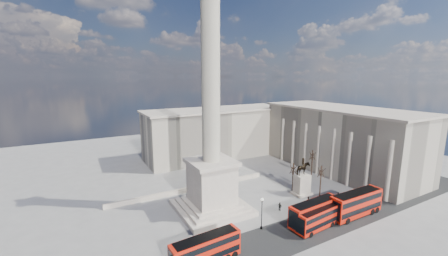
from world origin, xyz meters
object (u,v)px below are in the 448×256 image
red_bus_b (315,212)px  red_bus_d (356,203)px  red_bus_c (319,218)px  victorian_lamp (262,211)px  pedestrian_standing (308,200)px  pedestrian_crossing (280,206)px  pedestrian_walking (338,196)px  nelsons_column (211,150)px  red_bus_a (206,249)px  equestrian_statue (302,182)px

red_bus_b → red_bus_d: size_ratio=0.92×
red_bus_c → victorian_lamp: (-9.13, 4.94, 1.46)m
pedestrian_standing → pedestrian_crossing: pedestrian_crossing is taller
pedestrian_walking → pedestrian_crossing: pedestrian_crossing is taller
nelsons_column → red_bus_b: 22.95m
pedestrian_crossing → pedestrian_walking: bearing=-116.9°
red_bus_d → pedestrian_walking: (3.42, 6.90, -1.83)m
pedestrian_crossing → victorian_lamp: bearing=98.1°
red_bus_c → pedestrian_standing: red_bus_c is taller
nelsons_column → victorian_lamp: size_ratio=8.28×
victorian_lamp → pedestrian_crossing: size_ratio=3.33×
red_bus_a → pedestrian_standing: red_bus_a is taller
red_bus_a → pedestrian_standing: size_ratio=6.42×
nelsons_column → pedestrian_crossing: nelsons_column is taller
red_bus_a → red_bus_b: 22.64m
pedestrian_standing → red_bus_c: bearing=16.0°
pedestrian_walking → red_bus_d: bearing=-119.6°
red_bus_a → pedestrian_crossing: bearing=16.6°
red_bus_d → pedestrian_crossing: 14.98m
pedestrian_standing → victorian_lamp: bearing=-26.4°
red_bus_a → red_bus_c: size_ratio=1.10×
pedestrian_walking → nelsons_column: bearing=158.1°
red_bus_a → pedestrian_walking: 36.08m
red_bus_c → pedestrian_standing: (5.81, 8.16, -1.23)m
nelsons_column → red_bus_c: 23.70m
nelsons_column → victorian_lamp: bearing=-67.1°
equestrian_statue → pedestrian_crossing: equestrian_statue is taller
red_bus_a → equestrian_statue: equestrian_statue is taller
red_bus_a → red_bus_d: 32.24m
nelsons_column → red_bus_a: size_ratio=4.53×
pedestrian_standing → pedestrian_crossing: size_ratio=0.95×
victorian_lamp → pedestrian_walking: size_ratio=3.70×
red_bus_a → victorian_lamp: (12.82, 3.70, 1.23)m
red_bus_b → red_bus_d: 9.74m
victorian_lamp → pedestrian_crossing: (7.55, 3.87, -2.64)m
red_bus_b → red_bus_d: (9.58, -1.75, 0.23)m
red_bus_d → equestrian_statue: bearing=98.6°
red_bus_b → red_bus_a: bearing=177.4°
nelsons_column → red_bus_a: bearing=-119.0°
red_bus_b → pedestrian_standing: red_bus_b is taller
red_bus_a → red_bus_d: size_ratio=0.89×
equestrian_statue → pedestrian_standing: size_ratio=5.22×
nelsons_column → red_bus_b: (14.47, -14.40, -10.50)m
red_bus_b → pedestrian_walking: red_bus_b is taller
red_bus_d → victorian_lamp: bearing=164.9°
pedestrian_walking → pedestrian_crossing: 15.40m
nelsons_column → pedestrian_walking: (27.47, -9.25, -12.10)m
red_bus_d → pedestrian_standing: 9.64m
red_bus_a → pedestrian_walking: size_ratio=6.76×
red_bus_a → victorian_lamp: 13.40m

